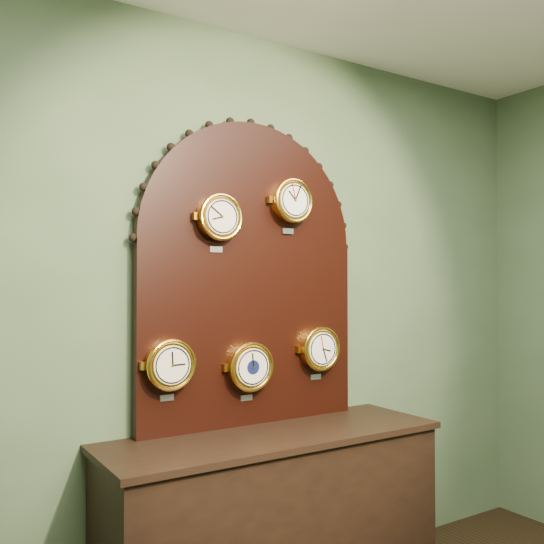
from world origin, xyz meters
TOP-DOWN VIEW (x-y plane):
  - wall_back at (0.00, 2.50)m, footprint 4.00×0.00m
  - shop_counter at (0.00, 2.23)m, footprint 1.60×0.50m
  - display_board at (0.00, 2.45)m, footprint 1.26×0.06m
  - roman_clock at (-0.21, 2.38)m, footprint 0.23×0.08m
  - arabic_clock at (0.20, 2.38)m, footprint 0.23×0.08m
  - hygrometer at (-0.46, 2.38)m, footprint 0.24×0.08m
  - barometer at (-0.04, 2.38)m, footprint 0.24×0.08m
  - tide_clock at (0.38, 2.38)m, footprint 0.23×0.08m

SIDE VIEW (x-z plane):
  - shop_counter at x=0.00m, z-range 0.00..0.80m
  - barometer at x=-0.04m, z-range 0.98..1.27m
  - hygrometer at x=-0.46m, z-range 1.02..1.31m
  - tide_clock at x=0.38m, z-range 1.04..1.33m
  - wall_back at x=0.00m, z-range -0.60..3.40m
  - display_board at x=0.00m, z-range 0.86..2.39m
  - roman_clock at x=-0.21m, z-range 1.70..1.98m
  - arabic_clock at x=0.20m, z-range 1.81..2.09m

